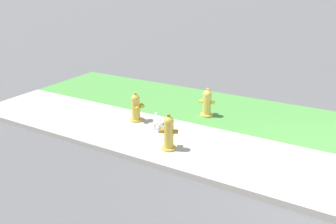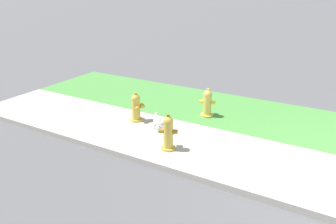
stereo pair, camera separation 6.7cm
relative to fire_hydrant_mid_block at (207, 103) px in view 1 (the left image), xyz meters
The scene contains 4 objects.
fire_hydrant_mid_block is the anchor object (origin of this frame).
fire_hydrant_near_corner 1.77m from the fire_hydrant_mid_block, 140.23° to the right, with size 0.35×0.35×0.72m.
fire_hydrant_by_grass_verge 2.01m from the fire_hydrant_mid_block, 89.07° to the right, with size 0.38×0.35×0.76m.
small_white_dog 1.50m from the fire_hydrant_mid_block, 111.66° to the right, with size 0.44×0.40×0.44m.
Camera 1 is at (-0.66, -5.52, 3.15)m, focal length 35.00 mm.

